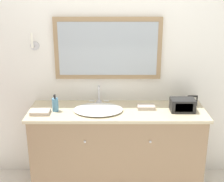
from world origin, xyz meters
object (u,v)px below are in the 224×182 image
at_px(sink_basin, 99,109).
at_px(soap_bottle, 56,104).
at_px(appliance_box, 183,105).
at_px(picture_frame, 193,101).

bearing_deg(sink_basin, soap_bottle, -178.95).
bearing_deg(appliance_box, picture_frame, 48.52).
relative_size(soap_bottle, picture_frame, 1.62).
bearing_deg(picture_frame, sink_basin, -171.46).
height_order(soap_bottle, appliance_box, soap_bottle).
bearing_deg(picture_frame, soap_bottle, -173.72).
bearing_deg(sink_basin, appliance_box, -0.56).
bearing_deg(sink_basin, picture_frame, 8.54).
distance_m(sink_basin, picture_frame, 0.98).
xyz_separation_m(sink_basin, soap_bottle, (-0.42, -0.01, 0.05)).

